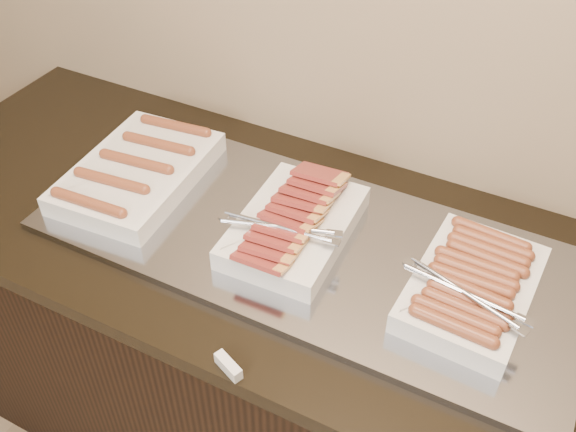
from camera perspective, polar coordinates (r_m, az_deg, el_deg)
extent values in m
cube|color=black|center=(1.79, 0.43, -13.14)|extent=(2.00, 0.70, 0.86)
cube|color=black|center=(1.45, 0.52, -2.83)|extent=(2.06, 0.76, 0.04)
cube|color=#9498A2|center=(1.42, 1.60, -2.36)|extent=(1.20, 0.50, 0.02)
cube|color=silver|center=(1.60, -13.15, 3.80)|extent=(0.29, 0.42, 0.05)
cylinder|color=brown|center=(1.49, -17.33, 1.16)|extent=(0.18, 0.04, 0.03)
cylinder|color=brown|center=(1.53, -15.43, 3.05)|extent=(0.18, 0.04, 0.03)
cylinder|color=brown|center=(1.58, -13.35, 4.72)|extent=(0.18, 0.04, 0.03)
cylinder|color=brown|center=(1.63, -11.45, 6.32)|extent=(0.18, 0.04, 0.03)
cylinder|color=brown|center=(1.69, -9.97, 7.90)|extent=(0.18, 0.05, 0.03)
cube|color=silver|center=(1.41, 0.58, -0.96)|extent=(0.24, 0.35, 0.05)
cube|color=#993134|center=(1.30, -2.10, -3.74)|extent=(0.12, 0.09, 0.04)
cube|color=#993134|center=(1.32, -1.46, -2.83)|extent=(0.12, 0.10, 0.04)
cube|color=#993134|center=(1.34, -1.01, -1.87)|extent=(0.12, 0.10, 0.04)
cube|color=#993134|center=(1.35, -0.33, -1.03)|extent=(0.12, 0.10, 0.04)
cube|color=#993134|center=(1.37, 0.15, -0.15)|extent=(0.12, 0.09, 0.04)
cube|color=#993134|center=(1.39, 0.82, 0.64)|extent=(0.12, 0.09, 0.04)
cube|color=#993134|center=(1.41, 1.23, 1.50)|extent=(0.12, 0.10, 0.04)
cube|color=#993134|center=(1.43, 1.91, 2.23)|extent=(0.12, 0.09, 0.04)
cube|color=#993134|center=(1.44, 2.61, 2.94)|extent=(0.12, 0.09, 0.04)
cube|color=#993134|center=(1.47, 2.84, 3.77)|extent=(0.12, 0.10, 0.04)
cube|color=silver|center=(1.33, 16.03, -6.22)|extent=(0.24, 0.34, 0.05)
cylinder|color=brown|center=(1.21, 14.47, -9.45)|extent=(0.15, 0.03, 0.03)
cylinder|color=brown|center=(1.23, 14.63, -8.58)|extent=(0.15, 0.03, 0.03)
cylinder|color=brown|center=(1.25, 15.45, -7.96)|extent=(0.15, 0.04, 0.03)
cylinder|color=brown|center=(1.26, 15.86, -7.22)|extent=(0.15, 0.04, 0.03)
cylinder|color=brown|center=(1.28, 15.82, -6.35)|extent=(0.15, 0.04, 0.03)
cylinder|color=brown|center=(1.30, 15.93, -5.56)|extent=(0.15, 0.03, 0.03)
cylinder|color=brown|center=(1.32, 16.37, -4.90)|extent=(0.15, 0.03, 0.03)
cylinder|color=brown|center=(1.33, 16.40, -4.13)|extent=(0.15, 0.03, 0.03)
cylinder|color=brown|center=(1.35, 17.28, -3.65)|extent=(0.15, 0.04, 0.03)
cylinder|color=brown|center=(1.37, 17.36, -2.93)|extent=(0.15, 0.03, 0.03)
cylinder|color=brown|center=(1.39, 17.74, -2.33)|extent=(0.15, 0.03, 0.03)
cylinder|color=brown|center=(1.41, 17.59, -1.58)|extent=(0.15, 0.04, 0.03)
cube|color=silver|center=(1.21, -5.32, -13.14)|extent=(0.07, 0.04, 0.03)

